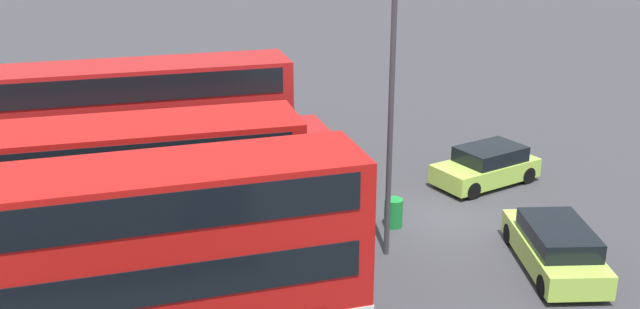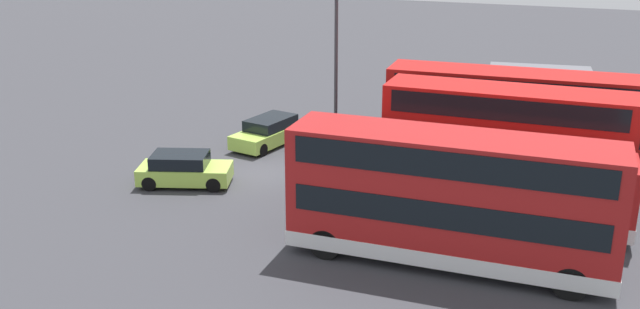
{
  "view_description": "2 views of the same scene",
  "coord_description": "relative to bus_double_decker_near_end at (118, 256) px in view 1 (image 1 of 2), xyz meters",
  "views": [
    {
      "loc": [
        -20.9,
        9.39,
        10.31
      ],
      "look_at": [
        2.9,
        3.63,
        1.57
      ],
      "focal_mm": 41.41,
      "sensor_mm": 36.0,
      "label": 1
    },
    {
      "loc": [
        27.58,
        13.73,
        11.33
      ],
      "look_at": [
        0.11,
        2.79,
        1.31
      ],
      "focal_mm": 39.89,
      "sensor_mm": 36.0,
      "label": 2
    }
  ],
  "objects": [
    {
      "name": "bus_double_decker_near_end",
      "position": [
        0.0,
        0.0,
        0.0
      ],
      "size": [
        3.24,
        11.79,
        4.55
      ],
      "color": "#B71411",
      "rests_on": "ground"
    },
    {
      "name": "bus_double_decker_fourth",
      "position": [
        10.79,
        -0.68,
        -0.0
      ],
      "size": [
        2.92,
        10.97,
        4.55
      ],
      "color": "#A51919",
      "rests_on": "ground"
    },
    {
      "name": "waste_bin_yellow",
      "position": [
        5.0,
        -8.42,
        -1.97
      ],
      "size": [
        0.6,
        0.6,
        0.95
      ],
      "primitive_type": "cylinder",
      "color": "#197F33",
      "rests_on": "ground"
    },
    {
      "name": "car_small_green",
      "position": [
        1.17,
        -11.99,
        -1.75
      ],
      "size": [
        4.69,
        2.62,
        1.43
      ],
      "color": "#A5D14C",
      "rests_on": "ground"
    },
    {
      "name": "lamp_post_tall",
      "position": [
        3.2,
        -7.59,
        2.67
      ],
      "size": [
        0.7,
        0.3,
        8.86
      ],
      "color": "#38383D",
      "rests_on": "ground"
    },
    {
      "name": "ground_plane",
      "position": [
        5.15,
        -10.34,
        -2.45
      ],
      "size": [
        140.0,
        140.0,
        0.0
      ],
      "primitive_type": "plane",
      "color": "#38383D"
    },
    {
      "name": "bus_double_decker_second",
      "position": [
        3.44,
        0.1,
        -0.0
      ],
      "size": [
        2.79,
        10.2,
        4.55
      ],
      "color": "#B71411",
      "rests_on": "ground"
    },
    {
      "name": "car_hatchback_silver",
      "position": [
        7.72,
        -13.01,
        -1.75
      ],
      "size": [
        3.0,
        4.36,
        1.43
      ],
      "color": "#A5D14C",
      "rests_on": "ground"
    },
    {
      "name": "bus_single_deck_third",
      "position": [
        6.84,
        -0.74,
        -0.83
      ],
      "size": [
        3.21,
        12.06,
        2.95
      ],
      "color": "#A51919",
      "rests_on": "ground"
    }
  ]
}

